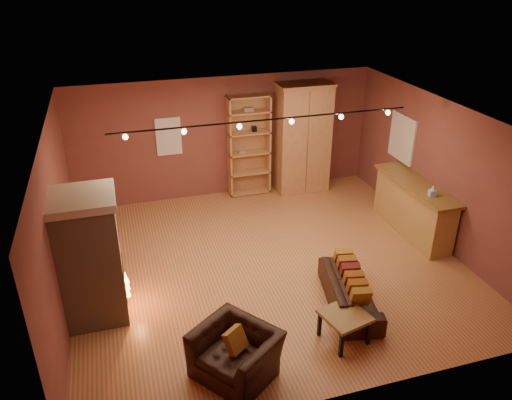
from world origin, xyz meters
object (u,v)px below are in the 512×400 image
object	(u,v)px
bookcase	(248,144)
armoire	(302,138)
loveseat	(350,286)
coffee_table	(345,318)
armchair	(236,347)
fireplace	(91,258)
bar_counter	(413,207)

from	to	relation	value
bookcase	armoire	world-z (taller)	armoire
loveseat	coffee_table	world-z (taller)	loveseat
armoire	armchair	xyz separation A→B (m)	(-3.04, -5.38, -0.84)
armoire	loveseat	size ratio (longest dim) A/B	1.42
armoire	loveseat	xyz separation A→B (m)	(-0.88, -4.46, -0.94)
bookcase	coffee_table	bearing A→B (deg)	-90.64
fireplace	armchair	distance (m)	2.64
bar_counter	armchair	world-z (taller)	bar_counter
armoire	bar_counter	xyz separation A→B (m)	(1.42, -2.63, -0.75)
fireplace	armoire	bearing A→B (deg)	36.09
armchair	bar_counter	bearing A→B (deg)	84.99
armoire	coffee_table	world-z (taller)	armoire
loveseat	coffee_table	distance (m)	0.87
fireplace	armoire	xyz separation A→B (m)	(4.82, 3.52, 0.25)
armoire	bar_counter	size ratio (longest dim) A/B	1.14
armoire	loveseat	world-z (taller)	armoire
bookcase	armoire	distance (m)	1.29
armchair	coffee_table	size ratio (longest dim) A/B	1.69
bar_counter	armoire	bearing A→B (deg)	118.27
loveseat	fireplace	bearing A→B (deg)	88.45
armoire	armchair	distance (m)	6.24
coffee_table	loveseat	bearing A→B (deg)	58.52
armchair	loveseat	bearing A→B (deg)	76.49
loveseat	armchair	world-z (taller)	armchair
armoire	coffee_table	bearing A→B (deg)	-104.40
bar_counter	loveseat	world-z (taller)	bar_counter
bar_counter	loveseat	bearing A→B (deg)	-141.56
bar_counter	loveseat	size ratio (longest dim) A/B	1.25
bar_counter	armchair	bearing A→B (deg)	-148.38
bar_counter	armchair	xyz separation A→B (m)	(-4.46, -2.75, -0.09)
armoire	bar_counter	world-z (taller)	armoire
bookcase	bar_counter	world-z (taller)	bookcase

